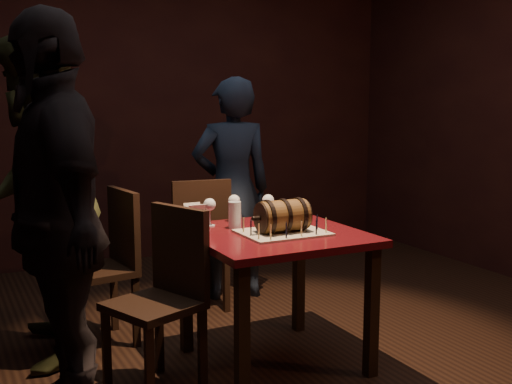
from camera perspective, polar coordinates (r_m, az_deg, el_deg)
room_shell at (r=3.56m, az=1.59°, el=7.16°), size 5.04×5.04×2.80m
pub_table at (r=3.53m, az=1.67°, el=-5.33°), size 0.90×0.90×0.75m
cake_board at (r=3.47m, az=2.38°, el=-3.63°), size 0.45×0.35×0.01m
barrel_cake at (r=3.45m, az=2.38°, el=-2.14°), size 0.33×0.19×0.19m
birthday_candles at (r=3.46m, az=2.39°, el=-2.87°), size 0.40×0.30×0.09m
wine_glass_left at (r=3.65m, az=-4.15°, el=-1.24°), size 0.07×0.07×0.16m
wine_glass_mid at (r=3.77m, az=-1.96°, el=-0.90°), size 0.07×0.07×0.16m
wine_glass_right at (r=3.78m, az=1.09°, el=-0.87°), size 0.07×0.07×0.16m
pint_of_ale at (r=3.60m, az=-1.91°, el=-2.10°), size 0.07×0.07×0.15m
menu_card at (r=3.65m, az=-5.49°, el=-2.09°), size 0.10×0.05×0.13m
chair_back at (r=4.44m, az=-5.11°, el=-4.02°), size 0.45×0.45×0.93m
chair_left_rear at (r=3.97m, az=-12.93°, el=-5.72°), size 0.45×0.45×0.93m
chair_left_front at (r=3.31m, az=-8.03°, el=-8.46°), size 0.52×0.52×0.93m
person_back at (r=4.69m, az=-2.16°, el=0.28°), size 0.65×0.48×1.62m
person_left_rear at (r=3.71m, az=-18.98°, el=-0.74°), size 0.83×0.99×1.83m
person_left_front at (r=2.94m, az=-17.41°, el=-2.76°), size 0.48×1.10×1.86m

